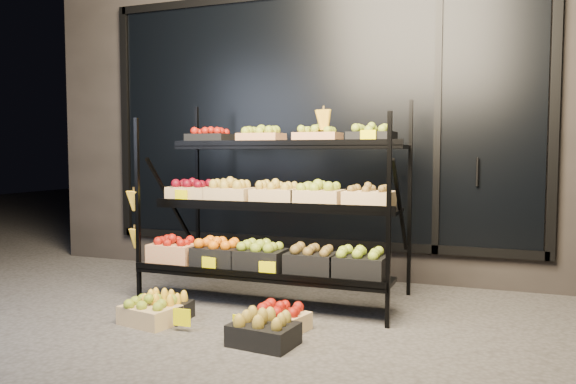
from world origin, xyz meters
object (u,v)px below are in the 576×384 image
at_px(floor_crate_midleft, 164,307).
at_px(display_rack, 272,205).
at_px(floor_crate_left, 150,311).
at_px(floor_crate_midright, 281,317).

bearing_deg(floor_crate_midleft, display_rack, 53.36).
relative_size(floor_crate_left, floor_crate_midright, 1.07).
bearing_deg(floor_crate_midright, display_rack, 131.21).
height_order(display_rack, floor_crate_midright, display_rack).
xyz_separation_m(display_rack, floor_crate_left, (-0.56, -0.92, -0.69)).
bearing_deg(display_rack, floor_crate_midleft, -123.90).
distance_m(floor_crate_left, floor_crate_midright, 0.95).
height_order(display_rack, floor_crate_midleft, display_rack).
bearing_deg(floor_crate_midright, floor_crate_left, -152.49).
relative_size(display_rack, floor_crate_midright, 5.43).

